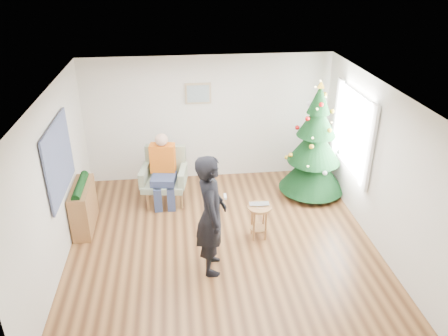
{
  "coord_description": "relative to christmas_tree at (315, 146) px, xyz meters",
  "views": [
    {
      "loc": [
        -0.67,
        -5.94,
        4.36
      ],
      "look_at": [
        0.1,
        0.6,
        1.1
      ],
      "focal_mm": 35.0,
      "sensor_mm": 36.0,
      "label": 1
    }
  ],
  "objects": [
    {
      "name": "window_panel",
      "position": [
        0.51,
        -0.48,
        0.46
      ],
      "size": [
        0.04,
        1.3,
        1.4
      ],
      "primitive_type": "cube",
      "color": "white",
      "rests_on": "wall_right"
    },
    {
      "name": "christmas_tree",
      "position": [
        0.0,
        0.0,
        0.0
      ],
      "size": [
        1.28,
        1.28,
        2.31
      ],
      "rotation": [
        0.0,
        0.0,
        -0.43
      ],
      "color": "#3F2816",
      "rests_on": "floor"
    },
    {
      "name": "tapestry",
      "position": [
        -4.42,
        -1.18,
        0.51
      ],
      "size": [
        0.03,
        1.5,
        1.15
      ],
      "primitive_type": "cube",
      "color": "black",
      "rests_on": "wall_left"
    },
    {
      "name": "wall_left",
      "position": [
        -4.46,
        -1.48,
        0.26
      ],
      "size": [
        0.0,
        5.0,
        5.0
      ],
      "primitive_type": "plane",
      "rotation": [
        1.57,
        0.0,
        1.57
      ],
      "color": "silver",
      "rests_on": "floor"
    },
    {
      "name": "ceiling",
      "position": [
        -1.96,
        -1.48,
        1.56
      ],
      "size": [
        5.0,
        5.0,
        0.0
      ],
      "primitive_type": "plane",
      "rotation": [
        3.14,
        0.0,
        0.0
      ],
      "color": "white",
      "rests_on": "wall_back"
    },
    {
      "name": "curtains",
      "position": [
        0.48,
        -0.48,
        0.46
      ],
      "size": [
        0.05,
        1.75,
        1.5
      ],
      "color": "white",
      "rests_on": "wall_right"
    },
    {
      "name": "wall_right",
      "position": [
        0.54,
        -1.48,
        0.26
      ],
      "size": [
        0.0,
        5.0,
        5.0
      ],
      "primitive_type": "plane",
      "rotation": [
        1.57,
        0.0,
        -1.57
      ],
      "color": "silver",
      "rests_on": "floor"
    },
    {
      "name": "stool",
      "position": [
        -1.33,
        -1.37,
        -0.73
      ],
      "size": [
        0.4,
        0.4,
        0.6
      ],
      "rotation": [
        0.0,
        0.0,
        -0.4
      ],
      "color": "brown",
      "rests_on": "floor"
    },
    {
      "name": "game_controller",
      "position": [
        -1.99,
        -2.12,
        0.22
      ],
      "size": [
        0.04,
        0.13,
        0.04
      ],
      "primitive_type": "cube",
      "rotation": [
        0.0,
        0.0,
        -0.04
      ],
      "color": "white",
      "rests_on": "standing_man"
    },
    {
      "name": "laptop",
      "position": [
        -1.33,
        -1.37,
        -0.42
      ],
      "size": [
        0.34,
        0.23,
        0.03
      ],
      "primitive_type": "imported",
      "rotation": [
        0.0,
        0.0,
        -0.05
      ],
      "color": "silver",
      "rests_on": "stool"
    },
    {
      "name": "wall_back",
      "position": [
        -1.96,
        1.02,
        0.26
      ],
      "size": [
        5.0,
        0.0,
        5.0
      ],
      "primitive_type": "plane",
      "rotation": [
        1.57,
        0.0,
        0.0
      ],
      "color": "silver",
      "rests_on": "floor"
    },
    {
      "name": "framed_picture",
      "position": [
        -2.16,
        0.98,
        0.81
      ],
      "size": [
        0.52,
        0.05,
        0.42
      ],
      "color": "tan",
      "rests_on": "wall_back"
    },
    {
      "name": "garland",
      "position": [
        -4.29,
        -0.72,
        -0.22
      ],
      "size": [
        0.14,
        0.9,
        0.14
      ],
      "primitive_type": "cylinder",
      "rotation": [
        1.57,
        0.0,
        0.0
      ],
      "color": "black",
      "rests_on": "console"
    },
    {
      "name": "standing_man",
      "position": [
        -2.19,
        -2.09,
        -0.09
      ],
      "size": [
        0.48,
        0.71,
        1.89
      ],
      "primitive_type": "imported",
      "rotation": [
        0.0,
        0.0,
        1.53
      ],
      "color": "black",
      "rests_on": "floor"
    },
    {
      "name": "armchair",
      "position": [
        -2.9,
        0.06,
        -0.65
      ],
      "size": [
        0.93,
        0.87,
        1.05
      ],
      "rotation": [
        0.0,
        0.0,
        -0.15
      ],
      "color": "gray",
      "rests_on": "floor"
    },
    {
      "name": "floor",
      "position": [
        -1.96,
        -1.48,
        -1.04
      ],
      "size": [
        5.0,
        5.0,
        0.0
      ],
      "primitive_type": "plane",
      "color": "brown",
      "rests_on": "ground"
    },
    {
      "name": "wall_front",
      "position": [
        -1.96,
        -3.98,
        0.26
      ],
      "size": [
        5.0,
        0.0,
        5.0
      ],
      "primitive_type": "plane",
      "rotation": [
        -1.57,
        0.0,
        0.0
      ],
      "color": "silver",
      "rests_on": "floor"
    },
    {
      "name": "console",
      "position": [
        -4.29,
        -0.72,
        -0.64
      ],
      "size": [
        0.31,
        1.0,
        0.8
      ],
      "primitive_type": "cube",
      "rotation": [
        0.0,
        0.0,
        0.01
      ],
      "color": "brown",
      "rests_on": "floor"
    },
    {
      "name": "seated_person",
      "position": [
        -2.91,
        -0.0,
        -0.33
      ],
      "size": [
        0.51,
        0.71,
        1.37
      ],
      "rotation": [
        0.0,
        0.0,
        -0.15
      ],
      "color": "navy",
      "rests_on": "armchair"
    }
  ]
}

